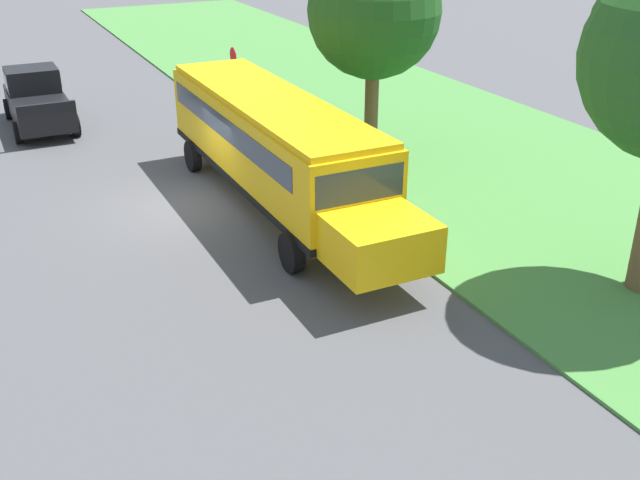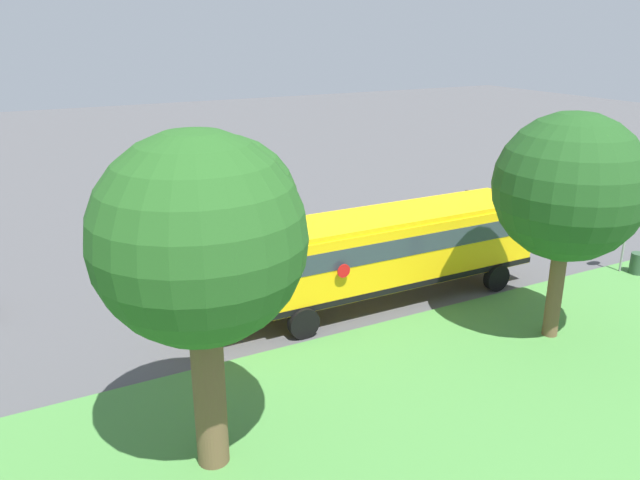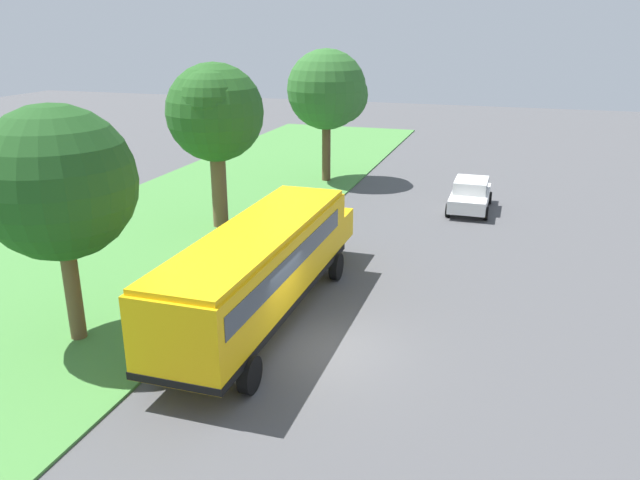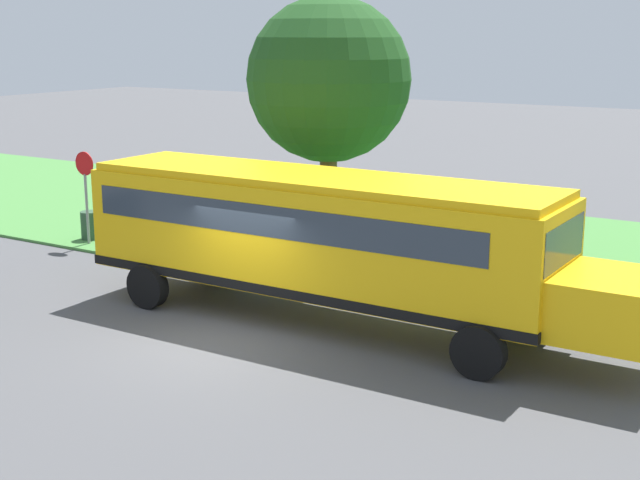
{
  "view_description": "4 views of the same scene",
  "coord_description": "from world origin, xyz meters",
  "px_view_note": "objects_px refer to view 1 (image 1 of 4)",
  "views": [
    {
      "loc": [
        5.35,
        19.88,
        8.46
      ],
      "look_at": [
        -1.5,
        5.89,
        1.06
      ],
      "focal_mm": 42.0,
      "sensor_mm": 36.0,
      "label": 1
    },
    {
      "loc": [
        -19.23,
        12.81,
        9.22
      ],
      "look_at": [
        -0.53,
        2.95,
        1.93
      ],
      "focal_mm": 35.0,
      "sensor_mm": 36.0,
      "label": 2
    },
    {
      "loc": [
        4.82,
        -15.4,
        8.94
      ],
      "look_at": [
        -1.97,
        5.92,
        1.19
      ],
      "focal_mm": 35.0,
      "sensor_mm": 36.0,
      "label": 3
    },
    {
      "loc": [
        13.09,
        10.67,
        6.08
      ],
      "look_at": [
        -1.62,
        1.5,
        1.99
      ],
      "focal_mm": 50.0,
      "sensor_mm": 36.0,
      "label": 4
    }
  ],
  "objects_px": {
    "pickup_truck": "(37,98)",
    "trash_bin": "(243,101)",
    "school_bus": "(275,143)",
    "oak_tree_beside_bus": "(373,11)",
    "stop_sign": "(234,73)"
  },
  "relations": [
    {
      "from": "pickup_truck",
      "to": "trash_bin",
      "type": "distance_m",
      "value": 7.96
    },
    {
      "from": "school_bus",
      "to": "trash_bin",
      "type": "relative_size",
      "value": 13.8
    },
    {
      "from": "oak_tree_beside_bus",
      "to": "trash_bin",
      "type": "relative_size",
      "value": 7.77
    },
    {
      "from": "school_bus",
      "to": "oak_tree_beside_bus",
      "type": "xyz_separation_m",
      "value": [
        -4.77,
        -2.99,
        2.88
      ]
    },
    {
      "from": "school_bus",
      "to": "stop_sign",
      "type": "bearing_deg",
      "value": -103.36
    },
    {
      "from": "pickup_truck",
      "to": "trash_bin",
      "type": "height_order",
      "value": "pickup_truck"
    },
    {
      "from": "pickup_truck",
      "to": "stop_sign",
      "type": "height_order",
      "value": "stop_sign"
    },
    {
      "from": "oak_tree_beside_bus",
      "to": "pickup_truck",
      "type": "bearing_deg",
      "value": -41.14
    },
    {
      "from": "school_bus",
      "to": "stop_sign",
      "type": "relative_size",
      "value": 4.53
    },
    {
      "from": "school_bus",
      "to": "oak_tree_beside_bus",
      "type": "relative_size",
      "value": 1.78
    },
    {
      "from": "school_bus",
      "to": "oak_tree_beside_bus",
      "type": "distance_m",
      "value": 6.32
    },
    {
      "from": "pickup_truck",
      "to": "trash_bin",
      "type": "relative_size",
      "value": 6.0
    },
    {
      "from": "pickup_truck",
      "to": "stop_sign",
      "type": "distance_m",
      "value": 7.63
    },
    {
      "from": "school_bus",
      "to": "pickup_truck",
      "type": "relative_size",
      "value": 2.3
    },
    {
      "from": "pickup_truck",
      "to": "stop_sign",
      "type": "bearing_deg",
      "value": 163.91
    }
  ]
}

